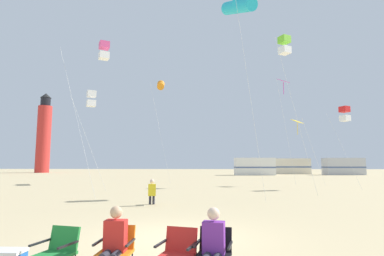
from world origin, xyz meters
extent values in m
plane|color=#CCB584|center=(0.00, 0.00, 0.00)|extent=(200.00, 200.00, 0.00)
cube|color=#238438|center=(-1.57, -2.94, 0.42)|extent=(0.63, 0.63, 0.05)
cube|color=#238438|center=(-1.51, -2.70, 0.62)|extent=(0.54, 0.25, 0.40)
cube|color=black|center=(-1.82, -2.87, 0.60)|extent=(0.15, 0.46, 0.03)
cube|color=black|center=(-1.31, -3.00, 0.60)|extent=(0.15, 0.46, 0.03)
cube|color=orange|center=(-0.64, -2.80, 0.42)|extent=(0.54, 0.54, 0.05)
cube|color=orange|center=(-0.63, -2.57, 0.62)|extent=(0.52, 0.15, 0.40)
cube|color=black|center=(-0.90, -2.79, 0.60)|extent=(0.05, 0.47, 0.03)
cube|color=black|center=(-0.38, -2.82, 0.60)|extent=(0.05, 0.47, 0.03)
cube|color=red|center=(-0.64, -2.76, 0.68)|extent=(0.35, 0.23, 0.52)
sphere|color=#D8A87F|center=(-0.64, -2.76, 1.06)|extent=(0.20, 0.20, 0.20)
cylinder|color=#2D2D38|center=(-0.73, -2.94, 0.44)|extent=(0.14, 0.36, 0.13)
cylinder|color=#2D2D38|center=(-0.57, -2.95, 0.44)|extent=(0.14, 0.36, 0.13)
cube|color=red|center=(0.42, -2.69, 0.62)|extent=(0.54, 0.26, 0.40)
cube|color=black|center=(0.11, -2.85, 0.60)|extent=(0.16, 0.46, 0.03)
cube|color=black|center=(0.61, -2.99, 0.60)|extent=(0.16, 0.46, 0.03)
cube|color=black|center=(0.93, -2.88, 0.42)|extent=(0.61, 0.61, 0.05)
cube|color=black|center=(0.98, -2.64, 0.62)|extent=(0.54, 0.22, 0.40)
cube|color=black|center=(0.68, -2.83, 0.60)|extent=(0.12, 0.47, 0.03)
cube|color=black|center=(1.19, -2.92, 0.60)|extent=(0.12, 0.47, 0.03)
cube|color=#722D99|center=(0.94, -2.84, 0.68)|extent=(0.37, 0.28, 0.52)
sphere|color=beige|center=(0.94, -2.84, 1.06)|extent=(0.20, 0.20, 0.20)
cube|color=white|center=(-2.46, -2.69, 0.41)|extent=(0.52, 0.36, 0.05)
cube|color=yellow|center=(-1.59, 6.08, 0.68)|extent=(0.37, 0.28, 0.52)
sphere|color=beige|center=(-1.59, 6.08, 1.06)|extent=(0.20, 0.20, 0.20)
cylinder|color=#2D2D38|center=(-1.55, 6.27, 0.44)|extent=(0.19, 0.38, 0.13)
cylinder|color=#2D2D38|center=(-1.57, 6.43, 0.21)|extent=(0.11, 0.11, 0.42)
cylinder|color=#2D2D38|center=(-1.70, 6.24, 0.44)|extent=(0.19, 0.38, 0.13)
cylinder|color=#2D2D38|center=(-1.73, 6.40, 0.21)|extent=(0.11, 0.11, 0.42)
cylinder|color=silver|center=(10.92, 15.12, 2.83)|extent=(1.75, 1.23, 5.66)
cube|color=red|center=(11.53, 15.99, 6.01)|extent=(0.82, 0.82, 0.44)
cube|color=white|center=(11.53, 15.99, 5.31)|extent=(0.82, 0.82, 0.44)
cylinder|color=silver|center=(7.62, 18.21, 4.54)|extent=(1.30, 0.15, 9.09)
cube|color=#D826A5|center=(7.69, 18.85, 9.09)|extent=(1.22, 1.22, 0.40)
cylinder|color=#D826A5|center=(7.69, 18.85, 8.44)|extent=(0.04, 0.04, 1.10)
cylinder|color=silver|center=(-6.62, 9.37, 4.55)|extent=(3.27, 1.87, 9.11)
cube|color=#E54C8C|center=(-5.69, 10.99, 9.45)|extent=(0.82, 0.82, 0.44)
cube|color=white|center=(-5.69, 10.99, 8.75)|extent=(0.82, 0.82, 0.44)
cylinder|color=silver|center=(3.04, 7.12, 5.10)|extent=(1.43, 0.84, 10.21)
cylinder|color=#1EB2D1|center=(2.63, 7.82, 10.21)|extent=(1.86, 2.51, 1.48)
sphere|color=#1EB2D1|center=(2.63, 7.82, 10.36)|extent=(0.76, 0.76, 0.76)
cylinder|color=silver|center=(9.88, 18.33, 2.79)|extent=(2.37, 1.87, 5.58)
cube|color=yellow|center=(8.95, 19.51, 5.57)|extent=(1.22, 1.22, 0.40)
cylinder|color=yellow|center=(8.95, 19.51, 4.92)|extent=(0.04, 0.04, 1.10)
cylinder|color=silver|center=(-3.59, 21.68, 4.90)|extent=(2.04, 0.25, 9.80)
cylinder|color=orange|center=(-3.72, 22.69, 9.80)|extent=(0.99, 2.56, 1.48)
sphere|color=orange|center=(-3.72, 22.69, 9.95)|extent=(0.76, 0.76, 0.76)
cylinder|color=silver|center=(6.09, 10.07, 4.67)|extent=(2.26, 0.46, 9.35)
cube|color=#72D12D|center=(5.87, 11.19, 9.69)|extent=(0.82, 0.82, 0.44)
cube|color=white|center=(5.87, 11.19, 8.99)|extent=(0.82, 0.82, 0.44)
cylinder|color=silver|center=(-7.07, 12.45, 3.27)|extent=(2.47, 0.76, 6.53)
cube|color=white|center=(-7.44, 13.68, 6.88)|extent=(0.82, 0.82, 0.44)
cube|color=white|center=(-7.44, 13.68, 6.18)|extent=(0.82, 0.82, 0.44)
cylinder|color=red|center=(-33.19, 55.04, 7.00)|extent=(2.80, 2.80, 14.00)
cylinder|color=black|center=(-33.19, 55.04, 14.90)|extent=(2.00, 2.00, 1.80)
cone|color=black|center=(-33.19, 55.04, 16.30)|extent=(2.20, 2.20, 1.00)
cube|color=white|center=(8.79, 43.07, 1.40)|extent=(6.51, 2.64, 2.80)
cube|color=#4C608C|center=(8.79, 43.07, 1.26)|extent=(6.56, 2.68, 0.24)
cube|color=beige|center=(16.48, 49.41, 1.40)|extent=(6.40, 2.30, 2.80)
cube|color=#4C608C|center=(16.48, 49.41, 1.26)|extent=(6.44, 2.34, 0.24)
cube|color=#B7BABF|center=(23.83, 44.96, 1.40)|extent=(6.53, 2.71, 2.80)
cube|color=#4C608C|center=(23.83, 44.96, 1.26)|extent=(6.58, 2.75, 0.24)
camera|label=1|loc=(0.82, -7.84, 1.85)|focal=28.76mm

